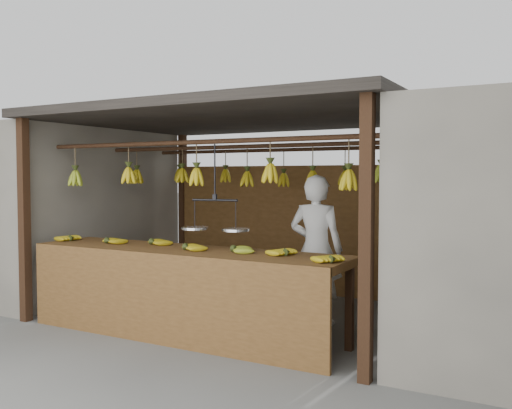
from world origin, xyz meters
The scene contains 8 objects.
ground centered at (0.00, 0.00, 0.00)m, with size 80.00×80.00×0.00m, color #5B5B57.
stall centered at (0.00, 0.33, 1.97)m, with size 4.30×3.30×2.40m.
neighbor_left centered at (-3.60, 0.00, 1.15)m, with size 3.00×3.00×2.30m, color slate.
counter centered at (-0.05, -1.23, 0.71)m, with size 3.59×0.80×0.96m.
hanging_bananas centered at (0.00, 0.00, 1.64)m, with size 3.54×2.20×0.37m.
balance_scale centered at (0.25, -1.00, 1.16)m, with size 0.73×0.33×0.90m.
vendor centered at (0.92, 0.03, 0.83)m, with size 0.61×0.40×1.67m, color white.
bag_bundles centered at (1.94, 1.35, 1.01)m, with size 0.08×0.26×1.31m.
Camera 1 is at (3.42, -5.84, 1.65)m, focal length 40.00 mm.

